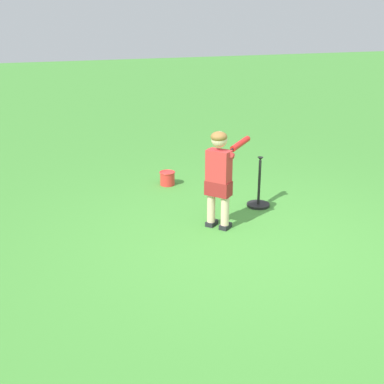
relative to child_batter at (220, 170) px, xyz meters
name	(u,v)px	position (x,y,z in m)	size (l,w,h in m)	color
ground_plane	(252,244)	(-0.53, -0.15, -0.65)	(40.00, 40.00, 0.00)	#479338
child_batter	(220,170)	(0.00, 0.00, 0.00)	(0.57, 0.68, 1.08)	#232328
batting_tee	(258,198)	(0.42, -0.68, -0.55)	(0.28, 0.28, 0.62)	black
toy_bucket	(167,178)	(1.53, 0.14, -0.55)	(0.22, 0.22, 0.19)	red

